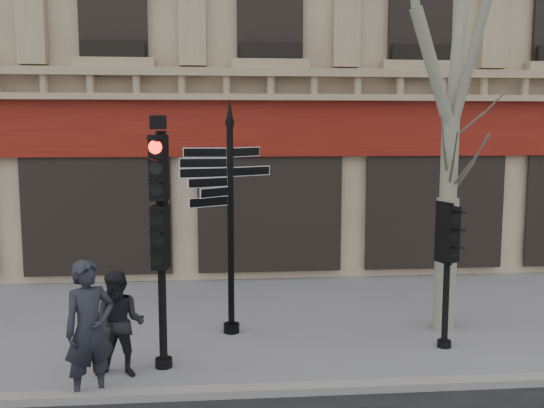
{
  "coord_description": "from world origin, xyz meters",
  "views": [
    {
      "loc": [
        -1.19,
        -9.23,
        3.61
      ],
      "look_at": [
        -0.33,
        0.6,
        2.37
      ],
      "focal_mm": 40.0,
      "sensor_mm": 36.0,
      "label": 1
    }
  ],
  "objects": [
    {
      "name": "fingerpost",
      "position": [
        -1.0,
        1.18,
        2.76
      ],
      "size": [
        2.21,
        2.21,
        4.11
      ],
      "rotation": [
        0.0,
        0.0,
        0.35
      ],
      "color": "black",
      "rests_on": "ground"
    },
    {
      "name": "pedestrian_b",
      "position": [
        -2.66,
        -0.58,
        0.78
      ],
      "size": [
        0.83,
        0.68,
        1.56
      ],
      "primitive_type": "imported",
      "rotation": [
        0.0,
        0.0,
        -0.13
      ],
      "color": "black",
      "rests_on": "ground"
    },
    {
      "name": "traffic_signal_main",
      "position": [
        -2.06,
        -0.31,
        2.39
      ],
      "size": [
        0.47,
        0.38,
        3.79
      ],
      "rotation": [
        0.0,
        0.0,
        -0.21
      ],
      "color": "black",
      "rests_on": "ground"
    },
    {
      "name": "traffic_signal_secondary",
      "position": [
        2.5,
        0.15,
        1.65
      ],
      "size": [
        0.47,
        0.4,
        2.36
      ],
      "rotation": [
        0.0,
        0.0,
        0.34
      ],
      "color": "black",
      "rests_on": "ground"
    },
    {
      "name": "kerb",
      "position": [
        0.0,
        -1.4,
        0.06
      ],
      "size": [
        80.0,
        0.25,
        0.12
      ],
      "primitive_type": "cube",
      "color": "gray",
      "rests_on": "ground"
    },
    {
      "name": "ground",
      "position": [
        0.0,
        0.0,
        0.0
      ],
      "size": [
        80.0,
        80.0,
        0.0
      ],
      "primitive_type": "plane",
      "color": "slate",
      "rests_on": "ground"
    },
    {
      "name": "pedestrian_a",
      "position": [
        -2.93,
        -1.3,
        0.94
      ],
      "size": [
        0.82,
        0.76,
        1.89
      ],
      "primitive_type": "imported",
      "rotation": [
        0.0,
        0.0,
        0.58
      ],
      "color": "black",
      "rests_on": "ground"
    }
  ]
}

